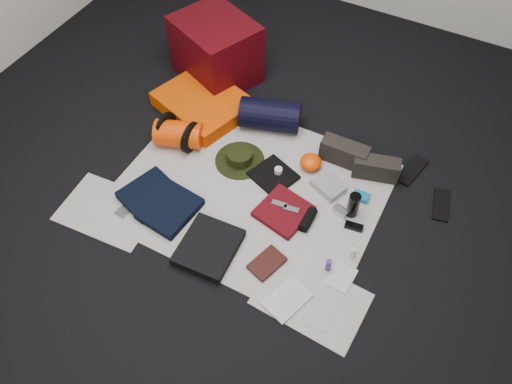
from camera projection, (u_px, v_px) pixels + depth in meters
The scene contains 37 objects.
floor at pixel (250, 191), 3.18m from camera, with size 4.50×4.50×0.02m, color black.
newspaper_mat at pixel (250, 190), 3.17m from camera, with size 1.60×1.30×0.01m, color silver.
newspaper_sheet_front_left at pixel (108, 211), 3.08m from camera, with size 0.58×0.40×0.00m, color silver.
newspaper_sheet_front_right at pixel (311, 299), 2.73m from camera, with size 0.58×0.40×0.00m, color silver.
red_cabinet at pixel (216, 50), 3.65m from camera, with size 0.56×0.47×0.47m, color #4B050B.
sleeping_pad at pixel (203, 103), 3.57m from camera, with size 0.61×0.50×0.11m, color #F04C02.
stuff_sack at pixel (179, 134), 3.33m from camera, with size 0.18×0.18×0.31m, color #EC3E03.
sack_strap_left at pixel (166, 127), 3.35m from camera, with size 0.22×0.22×0.03m, color black.
sack_strap_right at pixel (191, 137), 3.29m from camera, with size 0.22×0.22×0.03m, color black.
navy_duffel at pixel (270, 115), 3.42m from camera, with size 0.21×0.21×0.41m, color black.
boonie_brim at pixel (240, 160), 3.31m from camera, with size 0.33×0.33×0.01m, color black.
boonie_crown at pixel (240, 156), 3.28m from camera, with size 0.17×0.17×0.07m, color black.
hiking_boot_left at pixel (344, 153), 3.25m from camera, with size 0.31×0.12×0.16m, color black.
hiking_boot_right at pixel (376, 168), 3.18m from camera, with size 0.29×0.11×0.15m, color black.
flip_flop_left at pixel (412, 170), 3.26m from camera, with size 0.10×0.27×0.02m, color black.
flip_flop_right at pixel (441, 205), 3.10m from camera, with size 0.09×0.25×0.01m, color black.
trousers_navy_a at pixel (149, 194), 3.12m from camera, with size 0.28×0.32×0.05m, color black.
trousers_navy_b at pixel (170, 209), 3.05m from camera, with size 0.29×0.33×0.05m, color black.
trousers_charcoal at pixel (209, 247), 2.88m from camera, with size 0.31×0.36×0.06m, color black.
black_tshirt at pixel (273, 176), 3.22m from camera, with size 0.26×0.24×0.03m, color black.
red_shirt at pixel (284, 211), 3.05m from camera, with size 0.29×0.29×0.04m, color #53090F.
orange_stuff_sack at pixel (311, 162), 3.25m from camera, with size 0.14×0.14×0.09m, color #EC3E03.
first_aid_pouch at pixel (328, 186), 3.16m from camera, with size 0.19×0.14×0.05m, color gray.
water_bottle at pixel (353, 205), 2.99m from camera, with size 0.07×0.07×0.18m, color black.
speaker at pixel (308, 219), 3.00m from camera, with size 0.06×0.06×0.16m, color black.
compact_camera at pixel (341, 211), 3.05m from camera, with size 0.09×0.06×0.04m, color silver.
cyan_case at pixel (361, 196), 3.12m from camera, with size 0.10×0.07×0.03m, color #116CA5.
toiletry_purple at pixel (328, 265), 2.79m from camera, with size 0.03×0.03×0.09m, color #49267B.
toiletry_clear at pixel (353, 253), 2.84m from camera, with size 0.03×0.03×0.09m, color silver.
paperback_book at pixel (267, 263), 2.84m from camera, with size 0.13×0.20×0.03m, color black.
map_booklet at pixel (287, 299), 2.71m from camera, with size 0.17×0.25×0.01m, color beige.
map_printout at pixel (341, 277), 2.80m from camera, with size 0.13×0.17×0.01m, color beige.
sunglasses at pixel (354, 226), 2.99m from camera, with size 0.11×0.04×0.03m, color black.
key_cluster at pixel (123, 212), 3.06m from camera, with size 0.07×0.07×0.01m, color silver.
tape_roll at pixel (278, 171), 3.21m from camera, with size 0.05×0.05×0.04m, color beige.
energy_bar_a at pixel (279, 204), 3.05m from camera, with size 0.10×0.04×0.01m, color silver.
energy_bar_b at pixel (291, 209), 3.02m from camera, with size 0.10×0.04×0.01m, color silver.
Camera 1 is at (0.93, -1.67, 2.53)m, focal length 35.00 mm.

